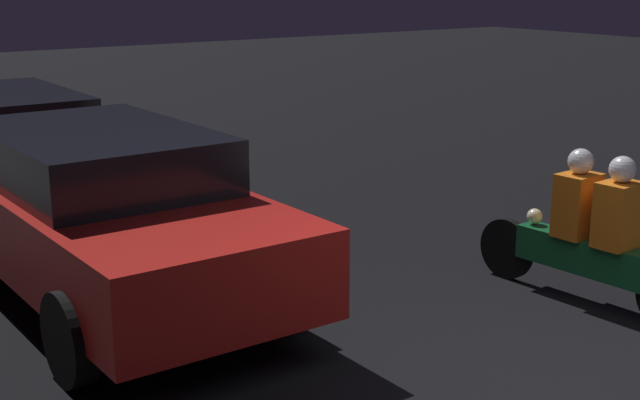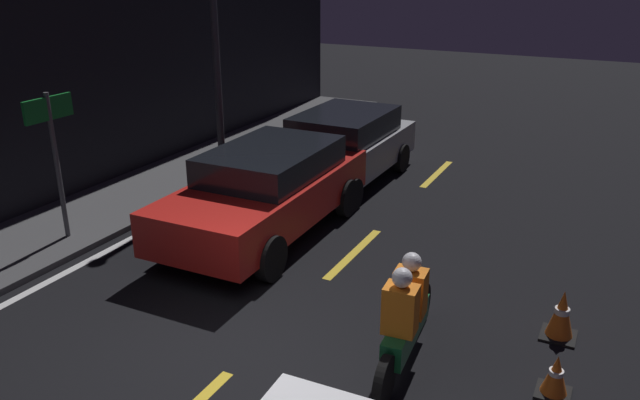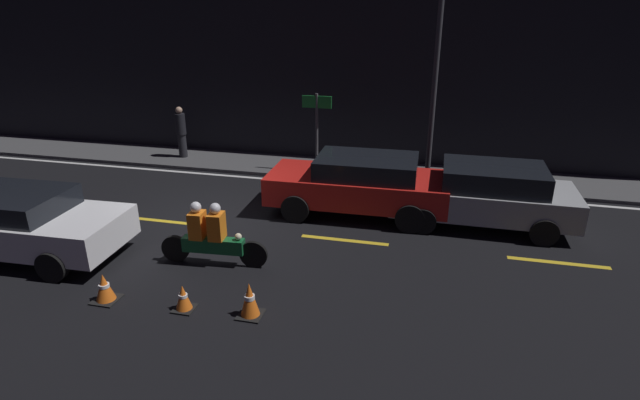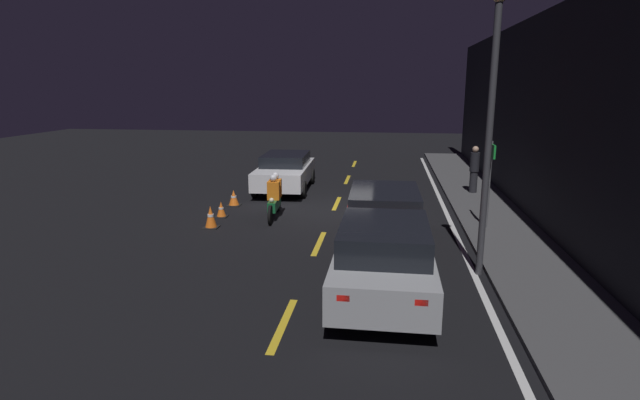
% 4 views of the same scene
% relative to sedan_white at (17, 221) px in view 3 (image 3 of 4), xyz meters
% --- Properties ---
extents(ground_plane, '(56.00, 56.00, 0.00)m').
position_rel_sedan_white_xyz_m(ground_plane, '(3.05, 2.22, -0.75)').
color(ground_plane, black).
extents(raised_curb, '(28.00, 2.09, 0.10)m').
position_rel_sedan_white_xyz_m(raised_curb, '(3.05, 7.10, -0.70)').
color(raised_curb, '#424244').
rests_on(raised_curb, ground).
extents(building_front, '(28.00, 0.30, 6.01)m').
position_rel_sedan_white_xyz_m(building_front, '(3.05, 8.29, 2.26)').
color(building_front, black).
rests_on(building_front, ground).
extents(lane_dash_b, '(2.00, 0.14, 0.01)m').
position_rel_sedan_white_xyz_m(lane_dash_b, '(-2.45, 2.22, -0.75)').
color(lane_dash_b, gold).
rests_on(lane_dash_b, ground).
extents(lane_dash_c, '(2.00, 0.14, 0.01)m').
position_rel_sedan_white_xyz_m(lane_dash_c, '(2.05, 2.22, -0.75)').
color(lane_dash_c, gold).
rests_on(lane_dash_c, ground).
extents(lane_dash_d, '(2.00, 0.14, 0.01)m').
position_rel_sedan_white_xyz_m(lane_dash_d, '(6.55, 2.22, -0.75)').
color(lane_dash_d, gold).
rests_on(lane_dash_d, ground).
extents(lane_dash_e, '(2.00, 0.14, 0.01)m').
position_rel_sedan_white_xyz_m(lane_dash_e, '(11.05, 2.22, -0.75)').
color(lane_dash_e, gold).
rests_on(lane_dash_e, ground).
extents(lane_solid_kerb, '(25.20, 0.14, 0.01)m').
position_rel_sedan_white_xyz_m(lane_solid_kerb, '(3.05, 5.81, -0.75)').
color(lane_solid_kerb, silver).
rests_on(lane_solid_kerb, ground).
extents(sedan_white, '(4.45, 2.08, 1.39)m').
position_rel_sedan_white_xyz_m(sedan_white, '(0.00, 0.00, 0.00)').
color(sedan_white, silver).
rests_on(sedan_white, ground).
extents(taxi_red, '(4.47, 2.02, 1.50)m').
position_rel_sedan_white_xyz_m(taxi_red, '(6.61, 3.85, 0.06)').
color(taxi_red, red).
rests_on(taxi_red, ground).
extents(hatchback_silver, '(4.23, 1.95, 1.48)m').
position_rel_sedan_white_xyz_m(hatchback_silver, '(9.61, 3.88, 0.03)').
color(hatchback_silver, '#9EA0A5').
rests_on(hatchback_silver, ground).
extents(motorcycle, '(2.24, 0.41, 1.36)m').
position_rel_sedan_white_xyz_m(motorcycle, '(4.11, 0.51, -0.12)').
color(motorcycle, black).
rests_on(motorcycle, ground).
extents(traffic_cone_near, '(0.44, 0.44, 0.53)m').
position_rel_sedan_white_xyz_m(traffic_cone_near, '(2.83, -1.19, -0.49)').
color(traffic_cone_near, black).
rests_on(traffic_cone_near, ground).
extents(traffic_cone_mid, '(0.37, 0.37, 0.48)m').
position_rel_sedan_white_xyz_m(traffic_cone_mid, '(4.34, -1.12, -0.52)').
color(traffic_cone_mid, black).
rests_on(traffic_cone_mid, ground).
extents(traffic_cone_far, '(0.43, 0.43, 0.64)m').
position_rel_sedan_white_xyz_m(traffic_cone_far, '(5.53, -1.03, -0.44)').
color(traffic_cone_far, black).
rests_on(traffic_cone_far, ground).
extents(pedestrian, '(0.34, 0.34, 1.71)m').
position_rel_sedan_white_xyz_m(pedestrian, '(0.02, 7.07, 0.22)').
color(pedestrian, black).
rests_on(pedestrian, raised_curb).
extents(shop_sign, '(0.90, 0.08, 2.40)m').
position_rel_sedan_white_xyz_m(shop_sign, '(4.82, 6.66, 1.04)').
color(shop_sign, '#4C4C51').
rests_on(shop_sign, raised_curb).
extents(street_lamp, '(0.28, 0.28, 5.76)m').
position_rel_sedan_white_xyz_m(street_lamp, '(8.21, 5.91, 2.48)').
color(street_lamp, '#333338').
rests_on(street_lamp, ground).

